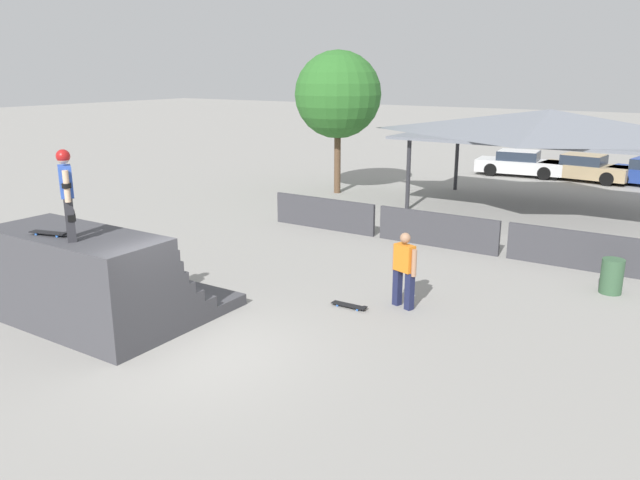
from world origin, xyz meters
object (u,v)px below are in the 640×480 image
skateboard_on_deck (50,233)px  skateboard_on_ground (350,306)px  bystander_walking (404,266)px  parked_car_tan (585,168)px  parked_car_white (520,164)px  trash_bin (612,276)px  tree_beside_pavilion (338,95)px  skater_on_deck (67,188)px

skateboard_on_deck → skateboard_on_ground: (4.37, 4.34, -2.03)m
bystander_walking → parked_car_tan: bystander_walking is taller
bystander_walking → parked_car_white: bystander_walking is taller
trash_bin → parked_car_white: 17.61m
trash_bin → parked_car_white: (-6.82, 16.24, 0.18)m
trash_bin → bystander_walking: bearing=-136.8°
bystander_walking → parked_car_tan: (0.06, 19.98, -0.37)m
tree_beside_pavilion → skater_on_deck: bearing=-77.1°
trash_bin → parked_car_tan: (-3.74, 16.41, 0.18)m
tree_beside_pavilion → parked_car_white: tree_beside_pavilion is taller
skater_on_deck → trash_bin: skater_on_deck is taller
skater_on_deck → parked_car_tan: 25.55m
trash_bin → parked_car_white: bearing=112.8°
tree_beside_pavilion → parked_car_white: 11.05m
skateboard_on_ground → skater_on_deck: bearing=-132.6°
skateboard_on_deck → trash_bin: 12.68m
skater_on_deck → trash_bin: size_ratio=2.05×
parked_car_white → parked_car_tan: 3.08m
skater_on_deck → tree_beside_pavilion: bearing=136.4°
trash_bin → parked_car_white: parked_car_white is taller
skater_on_deck → bystander_walking: bearing=79.9°
bystander_walking → tree_beside_pavilion: tree_beside_pavilion is taller
bystander_walking → trash_bin: size_ratio=2.05×
tree_beside_pavilion → trash_bin: bearing=-30.8°
skateboard_on_deck → skateboard_on_ground: size_ratio=1.00×
tree_beside_pavilion → trash_bin: (12.19, -7.27, -3.76)m
skateboard_on_ground → parked_car_tan: parked_car_tan is taller
skater_on_deck → parked_car_tan: (4.81, 24.98, -2.43)m
skater_on_deck → skateboard_on_deck: bearing=-141.0°
skateboard_on_deck → parked_car_tan: size_ratio=0.20×
skater_on_deck → parked_car_white: bearing=119.4°
skater_on_deck → trash_bin: bearing=78.5°
tree_beside_pavilion → parked_car_tan: 12.96m
skateboard_on_deck → trash_bin: skateboard_on_deck is taller
bystander_walking → skater_on_deck: bearing=65.0°
bystander_walking → trash_bin: bystander_walking is taller
skater_on_deck → bystander_walking: size_ratio=1.00×
skateboard_on_deck → parked_car_white: 25.01m
skateboard_on_deck → bystander_walking: (5.34, 5.05, -1.12)m
skateboard_on_deck → trash_bin: size_ratio=1.01×
trash_bin → skater_on_deck: bearing=-134.9°
trash_bin → parked_car_white: size_ratio=0.19×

